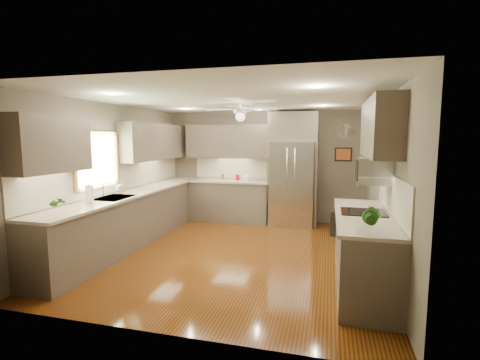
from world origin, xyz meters
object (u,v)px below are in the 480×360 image
at_px(bowl, 246,180).
at_px(soap_bottle, 120,188).
at_px(canister_c, 226,176).
at_px(potted_plant_left, 57,202).
at_px(canister_d, 238,178).
at_px(potted_plant_right, 372,216).
at_px(microwave, 373,170).
at_px(stool, 345,224).
at_px(refrigerator, 293,171).
at_px(paper_towel, 89,194).
at_px(canister_b, 223,177).

bearing_deg(bowl, soap_bottle, -127.13).
distance_m(canister_c, bowl, 0.52).
height_order(potted_plant_left, bowl, potted_plant_left).
xyz_separation_m(canister_d, potted_plant_right, (2.47, -3.98, 0.12)).
bearing_deg(microwave, canister_c, 135.92).
distance_m(potted_plant_right, stool, 3.39).
distance_m(potted_plant_left, refrigerator, 4.67).
xyz_separation_m(potted_plant_right, paper_towel, (-3.87, 0.72, -0.04)).
height_order(canister_b, stool, canister_b).
bearing_deg(canister_d, microwave, -47.05).
bearing_deg(potted_plant_right, paper_towel, 169.54).
xyz_separation_m(canister_c, paper_towel, (-1.13, -3.27, 0.05)).
bearing_deg(refrigerator, canister_c, 177.12).
height_order(refrigerator, microwave, refrigerator).
xyz_separation_m(soap_bottle, bowl, (1.73, 2.29, -0.08)).
bearing_deg(canister_c, soap_bottle, -117.37).
relative_size(canister_c, microwave, 0.30).
relative_size(canister_c, stool, 0.28).
bearing_deg(soap_bottle, canister_d, 57.41).
height_order(canister_b, potted_plant_left, potted_plant_left).
distance_m(potted_plant_right, microwave, 1.26).
distance_m(refrigerator, paper_towel, 4.16).
xyz_separation_m(canister_b, refrigerator, (1.62, -0.08, 0.18)).
xyz_separation_m(canister_d, stool, (2.36, -0.71, -0.76)).
bearing_deg(potted_plant_left, paper_towel, 90.88).
bearing_deg(microwave, bowl, 131.04).
bearing_deg(canister_c, bowl, -7.70).
relative_size(canister_b, microwave, 0.24).
xyz_separation_m(canister_c, microwave, (2.88, -2.79, 0.45)).
bearing_deg(canister_b, stool, -14.80).
height_order(potted_plant_left, refrigerator, refrigerator).
distance_m(bowl, microwave, 3.64).
relative_size(potted_plant_left, stool, 0.46).
bearing_deg(potted_plant_right, bowl, 119.78).
relative_size(soap_bottle, microwave, 0.38).
bearing_deg(stool, potted_plant_left, -139.61).
distance_m(canister_d, refrigerator, 1.28).
height_order(canister_c, refrigerator, refrigerator).
height_order(soap_bottle, refrigerator, refrigerator).
bearing_deg(potted_plant_right, soap_bottle, 157.71).
xyz_separation_m(potted_plant_left, paper_towel, (-0.01, 0.65, 0.01)).
xyz_separation_m(canister_b, canister_d, (0.35, -0.01, -0.01)).
bearing_deg(bowl, canister_d, 163.39).
bearing_deg(canister_b, potted_plant_left, -104.95).
relative_size(canister_b, potted_plant_left, 0.50).
bearing_deg(canister_b, refrigerator, -2.90).
relative_size(canister_b, canister_c, 0.81).
xyz_separation_m(microwave, stool, (-0.23, 2.07, -1.24)).
xyz_separation_m(canister_b, bowl, (0.58, -0.07, -0.04)).
bearing_deg(microwave, potted_plant_left, -164.19).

